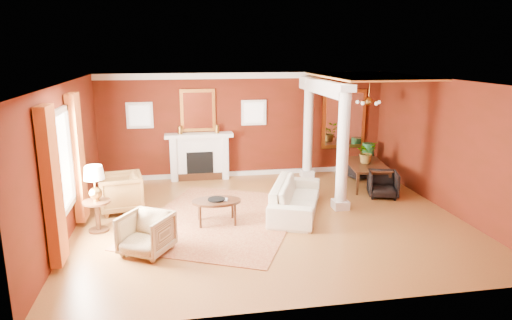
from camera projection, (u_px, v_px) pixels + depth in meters
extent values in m
plane|color=brown|center=(270.00, 218.00, 9.78)|extent=(8.00, 8.00, 0.00)
cube|color=#55160B|center=(245.00, 125.00, 12.79)|extent=(8.00, 0.04, 2.90)
cube|color=#55160B|center=(323.00, 209.00, 6.09)|extent=(8.00, 0.04, 2.90)
cube|color=#55160B|center=(67.00, 160.00, 8.77)|extent=(0.04, 7.00, 2.90)
cube|color=#55160B|center=(446.00, 145.00, 10.11)|extent=(0.04, 7.00, 2.90)
cube|color=white|center=(271.00, 81.00, 9.09)|extent=(8.00, 7.00, 0.04)
cube|color=silver|center=(199.00, 158.00, 12.61)|extent=(1.60, 0.34, 1.20)
cube|color=black|center=(200.00, 165.00, 12.48)|extent=(0.72, 0.03, 0.70)
cube|color=black|center=(200.00, 177.00, 12.56)|extent=(1.20, 0.05, 0.20)
cube|color=silver|center=(199.00, 135.00, 12.42)|extent=(1.85, 0.42, 0.10)
cube|color=silver|center=(174.00, 159.00, 12.46)|extent=(0.16, 0.40, 1.20)
cube|color=silver|center=(225.00, 157.00, 12.70)|extent=(0.16, 0.40, 1.20)
cube|color=gold|center=(198.00, 110.00, 12.42)|extent=(0.95, 0.06, 1.15)
cube|color=white|center=(198.00, 110.00, 12.39)|extent=(0.78, 0.02, 0.98)
cube|color=silver|center=(140.00, 115.00, 12.20)|extent=(0.70, 0.06, 0.70)
cube|color=white|center=(140.00, 116.00, 12.16)|extent=(0.54, 0.02, 0.54)
cube|color=silver|center=(254.00, 113.00, 12.72)|extent=(0.70, 0.06, 0.70)
cube|color=white|center=(254.00, 113.00, 12.68)|extent=(0.54, 0.02, 0.54)
cube|color=white|center=(59.00, 163.00, 8.17)|extent=(0.03, 1.30, 1.70)
cube|color=silver|center=(51.00, 173.00, 7.51)|extent=(0.08, 0.10, 1.90)
cube|color=silver|center=(70.00, 154.00, 8.85)|extent=(0.08, 0.10, 1.90)
cube|color=#9D481A|center=(52.00, 187.00, 7.27)|extent=(0.18, 0.55, 2.60)
cube|color=#9D481A|center=(78.00, 158.00, 9.18)|extent=(0.18, 0.55, 2.60)
cube|color=silver|center=(340.00, 205.00, 10.33)|extent=(0.34, 0.34, 0.20)
cylinder|color=silver|center=(343.00, 146.00, 10.01)|extent=(0.26, 0.26, 2.50)
cube|color=silver|center=(346.00, 88.00, 9.71)|extent=(0.36, 0.36, 0.16)
cube|color=silver|center=(307.00, 173.00, 12.91)|extent=(0.34, 0.34, 0.20)
cylinder|color=silver|center=(308.00, 126.00, 12.59)|extent=(0.26, 0.26, 2.50)
cube|color=silver|center=(310.00, 80.00, 12.29)|extent=(0.36, 0.36, 0.16)
cube|color=silver|center=(322.00, 87.00, 11.26)|extent=(0.30, 3.20, 0.32)
cube|color=#EE9A46|center=(369.00, 76.00, 11.25)|extent=(2.30, 3.40, 0.04)
cube|color=gold|center=(344.00, 119.00, 13.21)|extent=(1.30, 0.06, 1.70)
cube|color=white|center=(344.00, 119.00, 13.18)|extent=(1.10, 0.02, 1.50)
cylinder|color=#A37933|center=(369.00, 88.00, 11.38)|extent=(0.02, 0.02, 0.65)
sphere|color=#A37933|center=(369.00, 101.00, 11.46)|extent=(0.20, 0.20, 0.20)
sphere|color=white|center=(379.00, 102.00, 11.51)|extent=(0.09, 0.09, 0.09)
sphere|color=white|center=(368.00, 101.00, 11.73)|extent=(0.09, 0.09, 0.09)
sphere|color=white|center=(358.00, 102.00, 11.58)|extent=(0.09, 0.09, 0.09)
sphere|color=white|center=(363.00, 103.00, 11.27)|extent=(0.09, 0.09, 0.09)
sphere|color=white|center=(376.00, 104.00, 11.22)|extent=(0.09, 0.09, 0.09)
cube|color=silver|center=(245.00, 76.00, 12.42)|extent=(8.00, 0.08, 0.16)
cube|color=silver|center=(245.00, 173.00, 13.08)|extent=(8.00, 0.08, 0.12)
cube|color=maroon|center=(221.00, 219.00, 9.69)|extent=(4.40, 4.89, 0.02)
imported|color=beige|center=(296.00, 192.00, 10.02)|extent=(1.49, 2.45, 0.92)
imported|color=black|center=(121.00, 191.00, 10.12)|extent=(0.98, 1.03, 0.93)
imported|color=#C7B285|center=(146.00, 232.00, 8.02)|extent=(1.05, 1.03, 0.81)
cylinder|color=black|center=(217.00, 201.00, 9.37)|extent=(1.01, 1.01, 0.05)
cylinder|color=black|center=(200.00, 218.00, 9.16)|extent=(0.05, 0.05, 0.45)
cylinder|color=black|center=(235.00, 216.00, 9.28)|extent=(0.05, 0.05, 0.45)
cylinder|color=black|center=(199.00, 211.00, 9.58)|extent=(0.05, 0.05, 0.45)
cylinder|color=black|center=(232.00, 209.00, 9.70)|extent=(0.05, 0.05, 0.45)
imported|color=black|center=(220.00, 195.00, 9.35)|extent=(0.15, 0.03, 0.21)
cylinder|color=black|center=(99.00, 230.00, 9.09)|extent=(0.39, 0.39, 0.04)
cylinder|color=black|center=(98.00, 217.00, 9.02)|extent=(0.10, 0.10, 0.61)
cylinder|color=black|center=(96.00, 202.00, 8.95)|extent=(0.54, 0.54, 0.04)
sphere|color=#A37933|center=(96.00, 193.00, 8.91)|extent=(0.25, 0.25, 0.25)
cylinder|color=#A37933|center=(95.00, 185.00, 8.87)|extent=(0.03, 0.03, 0.27)
cone|color=white|center=(94.00, 173.00, 8.81)|extent=(0.39, 0.39, 0.27)
imported|color=black|center=(367.00, 168.00, 11.97)|extent=(0.86, 1.79, 0.96)
imported|color=black|center=(383.00, 183.00, 11.11)|extent=(0.84, 0.81, 0.70)
imported|color=black|center=(358.00, 166.00, 12.74)|extent=(0.81, 0.79, 0.67)
sphere|color=#164521|center=(367.00, 168.00, 13.19)|extent=(0.38, 0.38, 0.38)
cylinder|color=#164521|center=(368.00, 159.00, 13.13)|extent=(0.34, 0.34, 0.91)
imported|color=#26591E|center=(367.00, 141.00, 11.87)|extent=(0.69, 0.72, 0.45)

